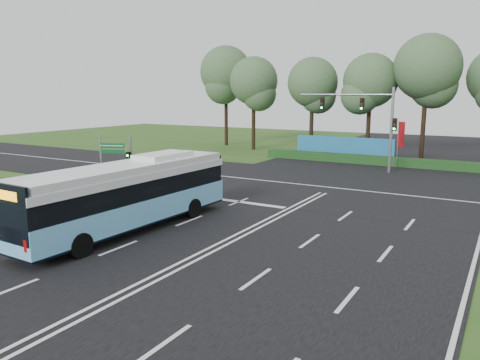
# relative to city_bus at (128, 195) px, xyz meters

# --- Properties ---
(ground) EXTENTS (120.00, 120.00, 0.00)m
(ground) POSITION_rel_city_bus_xyz_m (4.84, 2.70, -1.75)
(ground) COLOR #2F501A
(ground) RESTS_ON ground
(road_main) EXTENTS (20.00, 120.00, 0.04)m
(road_main) POSITION_rel_city_bus_xyz_m (4.84, 2.70, -1.73)
(road_main) COLOR black
(road_main) RESTS_ON ground
(road_cross) EXTENTS (120.00, 14.00, 0.05)m
(road_cross) POSITION_rel_city_bus_xyz_m (4.84, 14.70, -1.73)
(road_cross) COLOR black
(road_cross) RESTS_ON ground
(bike_path) EXTENTS (5.00, 18.00, 0.06)m
(bike_path) POSITION_rel_city_bus_xyz_m (-7.66, -0.30, -1.72)
(bike_path) COLOR black
(bike_path) RESTS_ON ground
(kerb_strip) EXTENTS (0.25, 18.00, 0.12)m
(kerb_strip) POSITION_rel_city_bus_xyz_m (-5.26, -0.30, -1.69)
(kerb_strip) COLOR gray
(kerb_strip) RESTS_ON ground
(city_bus) EXTENTS (2.91, 12.18, 3.48)m
(city_bus) POSITION_rel_city_bus_xyz_m (0.00, 0.00, 0.00)
(city_bus) COLOR #69BFF4
(city_bus) RESTS_ON ground
(pedestrian_signal) EXTENTS (0.35, 0.43, 3.85)m
(pedestrian_signal) POSITION_rel_city_bus_xyz_m (-5.36, 5.84, 0.35)
(pedestrian_signal) COLOR gray
(pedestrian_signal) RESTS_ON ground
(street_sign) EXTENTS (1.48, 0.67, 4.07)m
(street_sign) POSITION_rel_city_bus_xyz_m (-5.90, 4.33, 0.81)
(street_sign) COLOR gray
(street_sign) RESTS_ON ground
(banner_flag_mid) EXTENTS (0.60, 0.18, 4.16)m
(banner_flag_mid) POSITION_rel_city_bus_xyz_m (6.94, 26.38, 0.98)
(banner_flag_mid) COLOR gray
(banner_flag_mid) RESTS_ON ground
(traffic_light_gantry) EXTENTS (8.41, 0.28, 7.00)m
(traffic_light_gantry) POSITION_rel_city_bus_xyz_m (5.04, 23.20, 2.91)
(traffic_light_gantry) COLOR gray
(traffic_light_gantry) RESTS_ON ground
(hedge) EXTENTS (22.00, 1.20, 0.80)m
(hedge) POSITION_rel_city_bus_xyz_m (4.84, 27.20, -1.35)
(hedge) COLOR #153C18
(hedge) RESTS_ON ground
(blue_hoarding) EXTENTS (10.00, 0.30, 2.20)m
(blue_hoarding) POSITION_rel_city_bus_xyz_m (0.84, 29.70, -0.65)
(blue_hoarding) COLOR #1D699D
(blue_hoarding) RESTS_ON ground
(eucalyptus_row) EXTENTS (48.48, 9.50, 12.73)m
(eucalyptus_row) POSITION_rel_city_bus_xyz_m (6.33, 33.09, 6.91)
(eucalyptus_row) COLOR black
(eucalyptus_row) RESTS_ON ground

